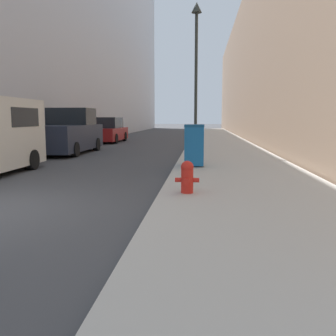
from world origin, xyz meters
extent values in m
cube|color=#B7B2A8|center=(5.23, 18.00, 0.07)|extent=(3.85, 60.00, 0.14)
cube|color=#BCBCC1|center=(-9.73, 26.00, 10.41)|extent=(12.00, 60.00, 20.83)
cube|color=#9E7F66|center=(13.26, 26.00, 5.63)|extent=(12.00, 60.00, 11.26)
cylinder|color=red|center=(3.87, 1.44, 0.38)|extent=(0.24, 0.24, 0.47)
sphere|color=red|center=(3.87, 1.44, 0.66)|extent=(0.26, 0.26, 0.26)
cylinder|color=red|center=(3.87, 1.44, 0.74)|extent=(0.07, 0.07, 0.05)
cylinder|color=red|center=(3.87, 1.26, 0.41)|extent=(0.11, 0.12, 0.11)
cylinder|color=red|center=(3.69, 1.44, 0.41)|extent=(0.12, 0.09, 0.09)
cylinder|color=red|center=(4.06, 1.44, 0.41)|extent=(0.12, 0.09, 0.09)
cube|color=#19609E|center=(3.92, 5.71, 0.77)|extent=(0.59, 0.68, 1.18)
cube|color=navy|center=(3.92, 5.71, 1.40)|extent=(0.61, 0.70, 0.08)
cylinder|color=black|center=(3.67, 6.00, 0.22)|extent=(0.05, 0.16, 0.16)
cylinder|color=black|center=(4.17, 6.00, 0.22)|extent=(0.05, 0.16, 0.16)
cylinder|color=#2D332D|center=(3.86, 10.52, 0.27)|extent=(0.24, 0.24, 0.25)
cylinder|color=#2D332D|center=(3.86, 10.52, 3.09)|extent=(0.13, 0.13, 5.88)
cone|color=#2D332D|center=(3.86, 10.52, 6.24)|extent=(0.43, 0.43, 0.43)
cylinder|color=black|center=(-1.23, 5.44, 0.32)|extent=(0.24, 0.64, 0.64)
cube|color=#232838|center=(-2.17, 10.96, 0.74)|extent=(2.13, 5.23, 1.13)
cube|color=black|center=(-2.17, 11.88, 1.71)|extent=(1.96, 1.68, 0.80)
cylinder|color=black|center=(-3.17, 12.58, 0.32)|extent=(0.24, 0.64, 0.64)
cylinder|color=black|center=(-1.18, 12.58, 0.32)|extent=(0.24, 0.64, 0.64)
cylinder|color=black|center=(-3.17, 9.34, 0.32)|extent=(0.24, 0.64, 0.64)
cylinder|color=black|center=(-1.18, 9.34, 0.32)|extent=(0.24, 0.64, 0.64)
cube|color=maroon|center=(-2.28, 19.16, 0.56)|extent=(1.86, 4.80, 0.81)
cube|color=#1E2328|center=(-2.28, 19.16, 1.33)|extent=(1.64, 2.49, 0.72)
cylinder|color=black|center=(-3.14, 20.60, 0.32)|extent=(0.24, 0.64, 0.64)
cylinder|color=black|center=(-1.42, 20.60, 0.32)|extent=(0.24, 0.64, 0.64)
cylinder|color=black|center=(-3.14, 17.72, 0.32)|extent=(0.24, 0.64, 0.64)
cylinder|color=black|center=(-1.42, 17.72, 0.32)|extent=(0.24, 0.64, 0.64)
camera|label=1|loc=(4.16, -5.94, 1.63)|focal=40.00mm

